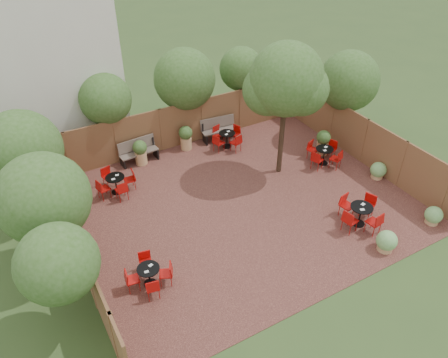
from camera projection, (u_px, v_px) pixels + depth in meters
ground at (240, 204)px, 16.48m from camera, size 80.00×80.00×0.00m
courtyard_paving at (240, 204)px, 16.47m from camera, size 12.00×10.00×0.02m
fence_back at (182, 125)px, 19.43m from camera, size 12.00×0.08×2.00m
fence_left at (74, 239)px, 13.50m from camera, size 0.08×10.00×2.00m
fence_right at (364, 141)px, 18.29m from camera, size 0.08×10.00×2.00m
neighbour_building at (47, 55)px, 18.00m from camera, size 5.00×4.00×8.00m
overhang_foliage at (163, 118)px, 16.19m from camera, size 15.83×10.45×2.69m
courtyard_tree at (286, 84)px, 15.98m from camera, size 2.87×2.78×5.39m
park_bench_left at (138, 151)px, 18.53m from camera, size 1.68×0.66×1.01m
park_bench_right at (219, 128)px, 20.09m from camera, size 1.69×0.70×1.02m
bistro_tables at (246, 186)px, 16.69m from camera, size 10.33×8.37×0.89m
planters at (187, 149)px, 18.49m from camera, size 11.17×3.90×1.11m
low_shrubs at (397, 209)px, 15.70m from camera, size 3.46×3.79×0.74m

